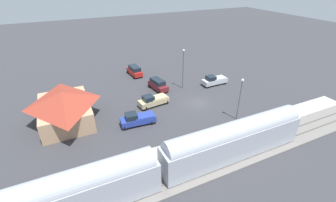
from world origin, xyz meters
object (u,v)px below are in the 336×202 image
object	(u,v)px
pedestrian_on_platform	(278,116)
light_pole_near_platform	(240,94)
pickup_silver	(214,80)
station_building	(64,106)
pickup_tan	(153,100)
suv_red	(135,71)
pickup_blue	(137,119)
light_pole_lot_center	(183,65)
suv_maroon	(158,84)
passenger_train	(58,197)

from	to	relation	value
pedestrian_on_platform	light_pole_near_platform	distance (m)	6.92
pickup_silver	light_pole_near_platform	world-z (taller)	light_pole_near_platform
station_building	pedestrian_on_platform	xyz separation A→B (m)	(-14.78, -29.89, -1.38)
pickup_silver	pickup_tan	xyz separation A→B (m)	(-2.70, 14.98, 0.00)
pedestrian_on_platform	suv_red	world-z (taller)	suv_red
pickup_blue	suv_red	distance (m)	20.22
station_building	pickup_silver	distance (m)	29.39
pedestrian_on_platform	light_pole_lot_center	size ratio (longest dim) A/B	0.21
pedestrian_on_platform	pickup_tan	world-z (taller)	pickup_tan
pedestrian_on_platform	light_pole_lot_center	bearing A→B (deg)	22.72
station_building	light_pole_near_platform	world-z (taller)	light_pole_near_platform
pedestrian_on_platform	suv_red	distance (m)	31.60
suv_maroon	suv_red	xyz separation A→B (m)	(9.23, 1.87, 0.00)
pedestrian_on_platform	suv_red	xyz separation A→B (m)	(28.29, 14.08, -0.13)
pickup_tan	suv_maroon	xyz separation A→B (m)	(5.59, -3.35, 0.12)
pickup_tan	light_pole_lot_center	size ratio (longest dim) A/B	0.69
station_building	pickup_blue	distance (m)	11.58
pickup_blue	suv_red	size ratio (longest dim) A/B	1.09
suv_red	light_pole_near_platform	bearing A→B (deg)	-159.74
pickup_tan	pedestrian_on_platform	bearing A→B (deg)	-130.88
passenger_train	suv_red	bearing A→B (deg)	-29.26
suv_maroon	light_pole_lot_center	distance (m)	6.42
passenger_train	light_pole_lot_center	xyz separation A→B (m)	(20.80, -24.37, 2.23)
suv_red	light_pole_near_platform	xyz separation A→B (m)	(-24.71, -9.12, 3.37)
pickup_tan	passenger_train	bearing A→B (deg)	135.89
light_pole_near_platform	light_pole_lot_center	size ratio (longest dim) A/B	0.87
station_building	suv_maroon	xyz separation A→B (m)	(4.28, -17.68, -1.51)
pickup_silver	light_pole_near_platform	distance (m)	13.77
pedestrian_on_platform	pickup_tan	bearing A→B (deg)	49.12
pedestrian_on_platform	pickup_tan	xyz separation A→B (m)	(13.47, 15.56, -0.25)
passenger_train	pickup_tan	world-z (taller)	passenger_train
passenger_train	light_pole_lot_center	size ratio (longest dim) A/B	7.40
pedestrian_on_platform	station_building	bearing A→B (deg)	63.69
station_building	light_pole_near_platform	size ratio (longest dim) A/B	1.62
light_pole_lot_center	suv_red	bearing A→B (deg)	32.11
light_pole_near_platform	pickup_silver	bearing A→B (deg)	-19.18
station_building	suv_maroon	distance (m)	18.25
light_pole_lot_center	pedestrian_on_platform	bearing A→B (deg)	-157.28
light_pole_lot_center	pickup_blue	bearing A→B (deg)	124.26
passenger_train	pickup_blue	xyz separation A→B (m)	(12.18, -11.72, -1.83)
pickup_silver	light_pole_lot_center	size ratio (longest dim) A/B	0.67
station_building	pickup_silver	xyz separation A→B (m)	(1.39, -29.31, -1.64)
station_building	suv_red	world-z (taller)	station_building
suv_maroon	suv_red	distance (m)	9.42
pickup_silver	pickup_tan	bearing A→B (deg)	100.22
pickup_tan	light_pole_lot_center	distance (m)	10.03
passenger_train	station_building	distance (m)	18.09
pickup_blue	light_pole_lot_center	world-z (taller)	light_pole_lot_center
pickup_tan	suv_maroon	world-z (taller)	suv_maroon
station_building	suv_red	distance (m)	20.85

